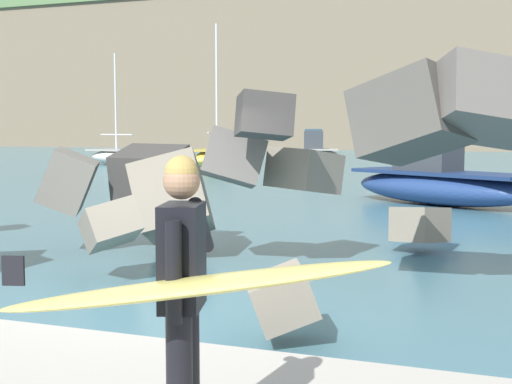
{
  "coord_description": "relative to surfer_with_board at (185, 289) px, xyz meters",
  "views": [
    {
      "loc": [
        4.01,
        -7.33,
        2.16
      ],
      "look_at": [
        1.15,
        0.5,
        1.4
      ],
      "focal_mm": 48.4,
      "sensor_mm": 36.0,
      "label": 1
    }
  ],
  "objects": [
    {
      "name": "ground_plane",
      "position": [
        -2.35,
        3.95,
        -1.28
      ],
      "size": [
        400.0,
        400.0,
        0.0
      ],
      "primitive_type": "plane",
      "color": "#42707F"
    },
    {
      "name": "breakwater_jetty",
      "position": [
        -3.22,
        5.72,
        0.04
      ],
      "size": [
        29.29,
        7.68,
        3.1
      ],
      "color": "gray",
      "rests_on": "ground"
    },
    {
      "name": "surfer_with_board",
      "position": [
        0.0,
        0.0,
        0.0
      ],
      "size": [
        2.11,
        1.38,
        1.78
      ],
      "color": "black",
      "rests_on": "walkway_path"
    },
    {
      "name": "boat_near_centre",
      "position": [
        -0.21,
        16.9,
        -0.62
      ],
      "size": [
        5.88,
        4.47,
        2.02
      ],
      "color": "navy",
      "rests_on": "ground"
    },
    {
      "name": "boat_mid_left",
      "position": [
        -20.56,
        33.26,
        -0.74
      ],
      "size": [
        4.77,
        3.14,
        6.75
      ],
      "color": "beige",
      "rests_on": "ground"
    },
    {
      "name": "boat_mid_right",
      "position": [
        -13.62,
        31.71,
        -0.66
      ],
      "size": [
        2.34,
        5.8,
        7.97
      ],
      "color": "#EAC64C",
      "rests_on": "ground"
    },
    {
      "name": "boat_far_centre",
      "position": [
        -10.44,
        39.76,
        -0.59
      ],
      "size": [
        4.46,
        3.04,
        2.19
      ],
      "color": "beige",
      "rests_on": "ground"
    },
    {
      "name": "headland_bluff",
      "position": [
        -14.73,
        86.1,
        7.89
      ],
      "size": [
        101.79,
        38.23,
        18.29
      ],
      "color": "#756651",
      "rests_on": "ground"
    }
  ]
}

